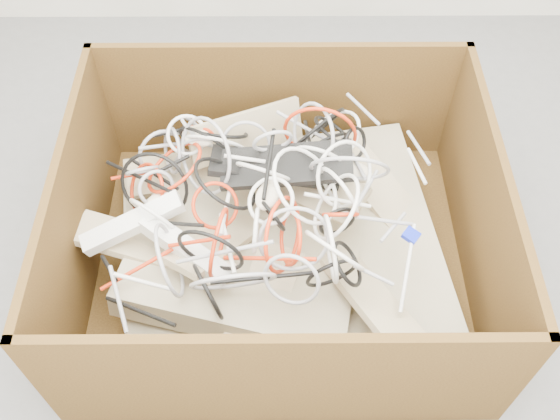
{
  "coord_description": "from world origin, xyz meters",
  "views": [
    {
      "loc": [
        -0.05,
        -1.07,
        1.88
      ],
      "look_at": [
        -0.04,
        0.11,
        0.3
      ],
      "focal_mm": 40.76,
      "sensor_mm": 36.0,
      "label": 1
    }
  ],
  "objects_px": {
    "cardboard_box": "(274,245)",
    "power_strip_left": "(132,223)",
    "power_strip_right": "(186,249)",
    "vga_plug": "(411,235)"
  },
  "relations": [
    {
      "from": "cardboard_box",
      "to": "power_strip_left",
      "type": "height_order",
      "value": "cardboard_box"
    },
    {
      "from": "power_strip_right",
      "to": "vga_plug",
      "type": "bearing_deg",
      "value": 37.76
    },
    {
      "from": "power_strip_right",
      "to": "vga_plug",
      "type": "relative_size",
      "value": 6.87
    },
    {
      "from": "cardboard_box",
      "to": "vga_plug",
      "type": "bearing_deg",
      "value": -14.84
    },
    {
      "from": "power_strip_left",
      "to": "power_strip_right",
      "type": "relative_size",
      "value": 1.03
    },
    {
      "from": "cardboard_box",
      "to": "vga_plug",
      "type": "relative_size",
      "value": 28.68
    },
    {
      "from": "vga_plug",
      "to": "cardboard_box",
      "type": "bearing_deg",
      "value": -157.21
    },
    {
      "from": "cardboard_box",
      "to": "power_strip_right",
      "type": "xyz_separation_m",
      "value": [
        -0.26,
        -0.14,
        0.2
      ]
    },
    {
      "from": "cardboard_box",
      "to": "power_strip_right",
      "type": "bearing_deg",
      "value": -150.91
    },
    {
      "from": "cardboard_box",
      "to": "vga_plug",
      "type": "distance_m",
      "value": 0.47
    }
  ]
}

